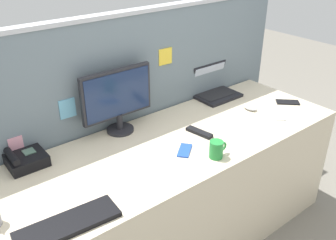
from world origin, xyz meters
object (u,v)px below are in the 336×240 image
at_px(coffee_mug, 217,149).
at_px(keyboard_main, 68,224).
at_px(desktop_monitor, 117,97).
at_px(tv_remote, 199,132).
at_px(desk_phone, 25,160).
at_px(laptop, 213,88).
at_px(cell_phone_white_slab, 279,115).
at_px(cell_phone_black_slab, 288,102).
at_px(cell_phone_blue_case, 185,150).
at_px(computer_mouse_right_hand, 250,107).

bearing_deg(coffee_mug, keyboard_main, 179.37).
height_order(desktop_monitor, tv_remote, desktop_monitor).
bearing_deg(desk_phone, laptop, 2.14).
xyz_separation_m(cell_phone_white_slab, cell_phone_black_slab, (0.20, 0.08, 0.00)).
height_order(keyboard_main, cell_phone_blue_case, keyboard_main).
bearing_deg(laptop, tv_remote, -141.95).
relative_size(laptop, cell_phone_white_slab, 2.00).
height_order(desktop_monitor, desk_phone, desktop_monitor).
relative_size(laptop, keyboard_main, 0.72).
bearing_deg(computer_mouse_right_hand, coffee_mug, -155.58).
bearing_deg(cell_phone_black_slab, keyboard_main, 139.12).
xyz_separation_m(laptop, cell_phone_blue_case, (-0.65, -0.45, -0.05)).
bearing_deg(cell_phone_black_slab, cell_phone_blue_case, 135.24).
bearing_deg(laptop, desktop_monitor, -177.74).
bearing_deg(cell_phone_white_slab, laptop, 149.61).
distance_m(laptop, cell_phone_blue_case, 0.79).
distance_m(desk_phone, coffee_mug, 0.98).
distance_m(cell_phone_blue_case, tv_remote, 0.21).
distance_m(keyboard_main, computer_mouse_right_hand, 1.44).
xyz_separation_m(desktop_monitor, coffee_mug, (0.25, -0.56, -0.17)).
relative_size(computer_mouse_right_hand, coffee_mug, 0.90).
distance_m(desktop_monitor, desk_phone, 0.59).
height_order(cell_phone_blue_case, cell_phone_white_slab, same).
height_order(cell_phone_white_slab, tv_remote, tv_remote).
bearing_deg(desk_phone, cell_phone_blue_case, -28.94).
bearing_deg(cell_phone_white_slab, cell_phone_black_slab, 69.32).
distance_m(desktop_monitor, tv_remote, 0.52).
bearing_deg(laptop, cell_phone_blue_case, -145.31).
bearing_deg(laptop, cell_phone_black_slab, -53.51).
relative_size(computer_mouse_right_hand, cell_phone_white_slab, 0.66).
bearing_deg(desktop_monitor, desk_phone, -178.03).
height_order(cell_phone_white_slab, coffee_mug, coffee_mug).
relative_size(laptop, cell_phone_black_slab, 1.99).
bearing_deg(desktop_monitor, tv_remote, -43.67).
xyz_separation_m(computer_mouse_right_hand, coffee_mug, (-0.58, -0.27, 0.03)).
xyz_separation_m(computer_mouse_right_hand, cell_phone_white_slab, (0.08, -0.17, -0.01)).
bearing_deg(desktop_monitor, cell_phone_blue_case, -69.89).
bearing_deg(coffee_mug, cell_phone_black_slab, 11.39).
distance_m(cell_phone_black_slab, tv_remote, 0.77).
xyz_separation_m(laptop, coffee_mug, (-0.55, -0.59, -0.01)).
relative_size(desktop_monitor, cell_phone_blue_case, 3.32).
relative_size(desktop_monitor, cell_phone_black_slab, 2.91).
relative_size(desktop_monitor, desk_phone, 2.37).
distance_m(keyboard_main, cell_phone_black_slab, 1.71).
distance_m(laptop, coffee_mug, 0.81).
height_order(keyboard_main, tv_remote, keyboard_main).
xyz_separation_m(desktop_monitor, tv_remote, (0.34, -0.33, -0.20)).
relative_size(desk_phone, cell_phone_white_slab, 1.23).
height_order(cell_phone_blue_case, coffee_mug, coffee_mug).
bearing_deg(desk_phone, cell_phone_black_slab, -12.42).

